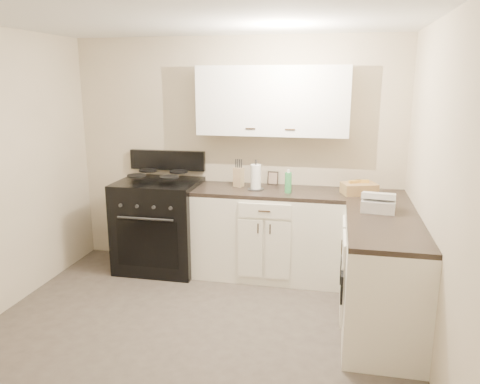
% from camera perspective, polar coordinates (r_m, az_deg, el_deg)
% --- Properties ---
extents(floor, '(3.60, 3.60, 0.00)m').
position_cam_1_polar(floor, '(3.93, -6.45, -18.01)').
color(floor, '#473F38').
rests_on(floor, ground).
extents(ceiling, '(3.60, 3.60, 0.00)m').
position_cam_1_polar(ceiling, '(3.38, -7.64, 21.05)').
color(ceiling, white).
rests_on(ceiling, wall_back).
extents(wall_back, '(3.60, 0.00, 3.60)m').
position_cam_1_polar(wall_back, '(5.15, -0.57, 4.59)').
color(wall_back, beige).
rests_on(wall_back, ground).
extents(wall_right, '(0.00, 3.60, 3.60)m').
position_cam_1_polar(wall_right, '(3.35, 23.65, -1.48)').
color(wall_right, beige).
rests_on(wall_right, ground).
extents(wall_front, '(3.60, 0.00, 3.60)m').
position_cam_1_polar(wall_front, '(1.93, -24.76, -12.38)').
color(wall_front, beige).
rests_on(wall_front, ground).
extents(base_cabinets_back, '(1.55, 0.60, 0.90)m').
position_cam_1_polar(base_cabinets_back, '(4.98, 3.50, -5.23)').
color(base_cabinets_back, white).
rests_on(base_cabinets_back, floor).
extents(base_cabinets_right, '(0.60, 1.90, 0.90)m').
position_cam_1_polar(base_cabinets_right, '(4.35, 16.52, -8.67)').
color(base_cabinets_right, white).
rests_on(base_cabinets_right, floor).
extents(countertop_back, '(1.55, 0.60, 0.04)m').
position_cam_1_polar(countertop_back, '(4.85, 3.58, 0.03)').
color(countertop_back, black).
rests_on(countertop_back, base_cabinets_back).
extents(countertop_right, '(0.60, 1.90, 0.04)m').
position_cam_1_polar(countertop_right, '(4.20, 16.95, -2.70)').
color(countertop_right, black).
rests_on(countertop_right, base_cabinets_right).
extents(upper_cabinets, '(1.55, 0.30, 0.70)m').
position_cam_1_polar(upper_cabinets, '(4.87, 4.00, 11.02)').
color(upper_cabinets, white).
rests_on(upper_cabinets, wall_back).
extents(stove, '(0.87, 0.75, 1.06)m').
position_cam_1_polar(stove, '(5.26, -9.68, -4.28)').
color(stove, black).
rests_on(stove, floor).
extents(knife_block, '(0.12, 0.11, 0.20)m').
position_cam_1_polar(knife_block, '(4.97, -0.17, 1.83)').
color(knife_block, tan).
rests_on(knife_block, countertop_back).
extents(paper_towel, '(0.14, 0.14, 0.26)m').
position_cam_1_polar(paper_towel, '(4.83, 1.93, 1.83)').
color(paper_towel, white).
rests_on(paper_towel, countertop_back).
extents(soap_bottle, '(0.08, 0.08, 0.21)m').
position_cam_1_polar(soap_bottle, '(4.72, 5.90, 1.14)').
color(soap_bottle, '#3DA054').
rests_on(soap_bottle, countertop_back).
extents(picture_frame, '(0.12, 0.04, 0.14)m').
position_cam_1_polar(picture_frame, '(5.08, 4.03, 1.71)').
color(picture_frame, black).
rests_on(picture_frame, countertop_back).
extents(wicker_basket, '(0.38, 0.31, 0.11)m').
position_cam_1_polar(wicker_basket, '(4.80, 14.32, 0.40)').
color(wicker_basket, '#A6874E').
rests_on(wicker_basket, countertop_right).
extents(countertop_grill, '(0.31, 0.30, 0.10)m').
position_cam_1_polar(countertop_grill, '(4.24, 16.52, -1.51)').
color(countertop_grill, white).
rests_on(countertop_grill, countertop_right).
extents(oven_mitt_near, '(0.02, 0.13, 0.23)m').
position_cam_1_polar(oven_mitt_near, '(3.72, 12.29, -11.31)').
color(oven_mitt_near, black).
rests_on(oven_mitt_near, base_cabinets_right).
extents(oven_mitt_far, '(0.02, 0.13, 0.22)m').
position_cam_1_polar(oven_mitt_far, '(4.19, 12.24, -9.29)').
color(oven_mitt_far, black).
rests_on(oven_mitt_far, base_cabinets_right).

